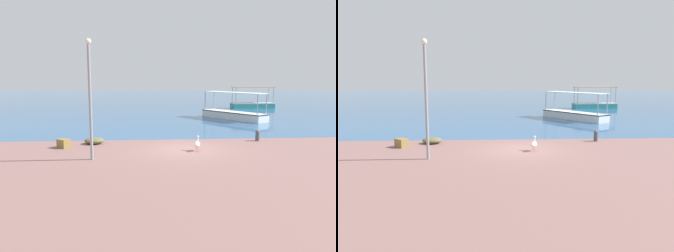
{
  "view_description": "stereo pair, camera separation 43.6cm",
  "coord_description": "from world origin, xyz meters",
  "views": [
    {
      "loc": [
        -2.15,
        -17.38,
        3.87
      ],
      "look_at": [
        -0.65,
        3.03,
        0.86
      ],
      "focal_mm": 35.0,
      "sensor_mm": 36.0,
      "label": 1
    },
    {
      "loc": [
        -1.72,
        -17.41,
        3.87
      ],
      "look_at": [
        -0.65,
        3.03,
        0.86
      ],
      "focal_mm": 35.0,
      "sensor_mm": 36.0,
      "label": 2
    }
  ],
  "objects": [
    {
      "name": "fishing_boat_near_left",
      "position": [
        6.28,
        12.87,
        0.53
      ],
      "size": [
        5.12,
        6.63,
        2.54
      ],
      "color": "silver",
      "rests_on": "harbor_water"
    },
    {
      "name": "lamp_post",
      "position": [
        -4.66,
        -1.88,
        3.19
      ],
      "size": [
        0.28,
        0.28,
        5.66
      ],
      "color": "gray",
      "rests_on": "ground"
    },
    {
      "name": "mooring_bollard",
      "position": [
        4.85,
        2.15,
        0.36
      ],
      "size": [
        0.26,
        0.26,
        0.68
      ],
      "color": "#47474C",
      "rests_on": "ground"
    },
    {
      "name": "harbor_water",
      "position": [
        0.0,
        48.0,
        0.0
      ],
      "size": [
        110.0,
        90.0,
        0.0
      ],
      "primitive_type": "cube",
      "color": "#305E8F",
      "rests_on": "ground"
    },
    {
      "name": "net_pile",
      "position": [
        -5.12,
        1.94,
        0.19
      ],
      "size": [
        1.14,
        0.97,
        0.38
      ],
      "primitive_type": "ellipsoid",
      "color": "brown",
      "rests_on": "ground"
    },
    {
      "name": "ground",
      "position": [
        0.0,
        0.0,
        0.0
      ],
      "size": [
        120.0,
        120.0,
        0.0
      ],
      "primitive_type": "plane",
      "color": "#825D59"
    },
    {
      "name": "fishing_boat_near_right",
      "position": [
        11.84,
        24.0,
        0.53
      ],
      "size": [
        5.61,
        2.08,
        2.72
      ],
      "color": "teal",
      "rests_on": "harbor_water"
    },
    {
      "name": "cargo_crate",
      "position": [
        -6.66,
        0.96,
        0.25
      ],
      "size": [
        0.8,
        0.78,
        0.49
      ],
      "primitive_type": "cube",
      "rotation": [
        0.0,
        0.0,
        2.47
      ],
      "color": "olive",
      "rests_on": "ground"
    },
    {
      "name": "pelican",
      "position": [
        0.67,
        -0.39,
        0.38
      ],
      "size": [
        0.46,
        0.78,
        0.8
      ],
      "color": "#E0997A",
      "rests_on": "ground"
    }
  ]
}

